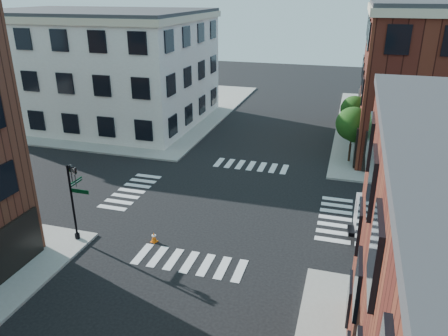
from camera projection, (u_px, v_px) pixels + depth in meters
ground at (227, 204)px, 28.90m from camera, size 120.00×120.00×0.00m
sidewalk_nw at (109, 106)px, 53.03m from camera, size 30.00×30.00×0.15m
building_nw at (96, 68)px, 46.01m from camera, size 22.00×16.00×11.00m
tree_near at (353, 126)px, 34.57m from camera, size 2.69×2.69×4.49m
tree_far at (354, 111)px, 40.00m from camera, size 2.43×2.43×4.07m
signal_pole at (74, 194)px, 23.66m from camera, size 1.29×1.24×4.60m
box_truck at (431, 217)px, 23.53m from camera, size 7.70×2.97×3.41m
traffic_cone at (154, 237)px, 24.42m from camera, size 0.41×0.41×0.62m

